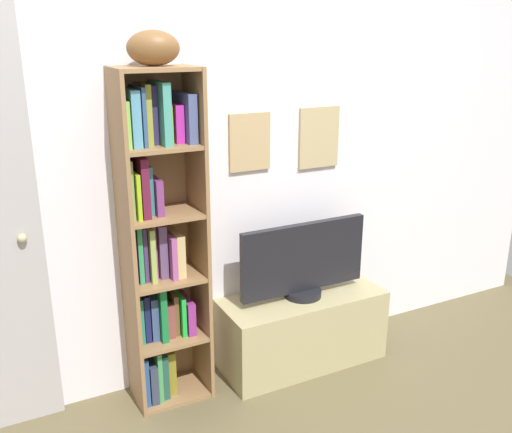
# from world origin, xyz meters

# --- Properties ---
(back_wall) EXTENTS (4.80, 0.08, 2.47)m
(back_wall) POSITION_xyz_m (0.00, 1.13, 1.24)
(back_wall) COLOR white
(back_wall) RESTS_ON ground
(bookshelf) EXTENTS (0.40, 0.30, 1.76)m
(bookshelf) POSITION_xyz_m (-0.44, 0.98, 0.87)
(bookshelf) COLOR olive
(bookshelf) RESTS_ON ground
(football) EXTENTS (0.28, 0.23, 0.16)m
(football) POSITION_xyz_m (-0.42, 0.95, 1.84)
(football) COLOR brown
(football) RESTS_ON bookshelf
(tv_stand) EXTENTS (0.98, 0.40, 0.44)m
(tv_stand) POSITION_xyz_m (0.39, 0.90, 0.22)
(tv_stand) COLOR tan
(tv_stand) RESTS_ON ground
(television) EXTENTS (0.79, 0.22, 0.45)m
(television) POSITION_xyz_m (0.39, 0.90, 0.66)
(television) COLOR black
(television) RESTS_ON tv_stand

